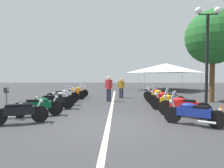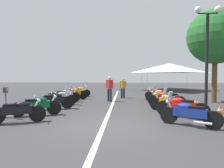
{
  "view_description": "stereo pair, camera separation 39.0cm",
  "coord_description": "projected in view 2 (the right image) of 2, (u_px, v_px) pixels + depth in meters",
  "views": [
    {
      "loc": [
        -6.78,
        -0.34,
        1.79
      ],
      "look_at": [
        4.65,
        0.0,
        1.27
      ],
      "focal_mm": 31.09,
      "sensor_mm": 36.0,
      "label": 1
    },
    {
      "loc": [
        -6.78,
        -0.73,
        1.79
      ],
      "look_at": [
        4.65,
        0.0,
        1.27
      ],
      "focal_mm": 31.09,
      "sensor_mm": 36.0,
      "label": 2
    }
  ],
  "objects": [
    {
      "name": "motorcycle_right_row_3",
      "position": [
        166.0,
        98.0,
        11.07
      ],
      "size": [
        1.03,
        2.02,
        1.2
      ],
      "rotation": [
        0.0,
        0.0,
        1.18
      ],
      "color": "black",
      "rests_on": "ground_plane"
    },
    {
      "name": "motorcycle_right_row_0",
      "position": [
        189.0,
        113.0,
        6.78
      ],
      "size": [
        1.18,
        1.88,
        1.2
      ],
      "rotation": [
        0.0,
        0.0,
        1.05
      ],
      "color": "black",
      "rests_on": "ground_plane"
    },
    {
      "name": "motorcycle_left_row_4",
      "position": [
        64.0,
        95.0,
        12.82
      ],
      "size": [
        0.97,
        2.06,
        1.01
      ],
      "rotation": [
        0.0,
        0.0,
        -1.21
      ],
      "color": "black",
      "rests_on": "ground_plane"
    },
    {
      "name": "parking_meter",
      "position": [
        6.0,
        97.0,
        8.01
      ],
      "size": [
        0.18,
        0.14,
        1.29
      ],
      "rotation": [
        0.0,
        0.0,
        -1.53
      ],
      "color": "slate",
      "rests_on": "ground_plane"
    },
    {
      "name": "motorcycle_right_row_5",
      "position": [
        159.0,
        94.0,
        13.92
      ],
      "size": [
        1.19,
        1.9,
        0.98
      ],
      "rotation": [
        0.0,
        0.0,
        1.05
      ],
      "color": "black",
      "rests_on": "ground_plane"
    },
    {
      "name": "street_lamp_twin_globe",
      "position": [
        207.0,
        41.0,
        9.13
      ],
      "size": [
        0.32,
        1.22,
        5.03
      ],
      "color": "black",
      "rests_on": "ground_plane"
    },
    {
      "name": "traffic_cone_1",
      "position": [
        220.0,
        111.0,
        8.05
      ],
      "size": [
        0.36,
        0.36,
        0.61
      ],
      "color": "orange",
      "rests_on": "ground_plane"
    },
    {
      "name": "motorcycle_right_row_4",
      "position": [
        162.0,
        96.0,
        12.46
      ],
      "size": [
        1.22,
        1.99,
        1.01
      ],
      "rotation": [
        0.0,
        0.0,
        1.05
      ],
      "color": "black",
      "rests_on": "ground_plane"
    },
    {
      "name": "ground_plane",
      "position": [
        104.0,
        126.0,
        6.88
      ],
      "size": [
        80.0,
        80.0,
        0.0
      ],
      "primitive_type": "plane",
      "color": "#38383A"
    },
    {
      "name": "motorcycle_left_row_3",
      "position": [
        60.0,
        98.0,
        11.48
      ],
      "size": [
        0.98,
        1.98,
        1.2
      ],
      "rotation": [
        0.0,
        0.0,
        -1.19
      ],
      "color": "black",
      "rests_on": "ground_plane"
    },
    {
      "name": "traffic_cone_0",
      "position": [
        196.0,
        103.0,
        10.5
      ],
      "size": [
        0.36,
        0.36,
        0.61
      ],
      "color": "orange",
      "rests_on": "ground_plane"
    },
    {
      "name": "bystander_0",
      "position": [
        123.0,
        87.0,
        15.18
      ],
      "size": [
        0.32,
        0.53,
        1.56
      ],
      "rotation": [
        0.0,
        0.0,
        0.08
      ],
      "color": "#1E2338",
      "rests_on": "ground_plane"
    },
    {
      "name": "lane_centre_stripe",
      "position": [
        113.0,
        104.0,
        12.02
      ],
      "size": [
        20.18,
        0.16,
        0.01
      ],
      "primitive_type": "cube",
      "color": "beige",
      "rests_on": "ground_plane"
    },
    {
      "name": "motorcycle_left_row_6",
      "position": [
        78.0,
        92.0,
        15.81
      ],
      "size": [
        1.17,
        1.84,
        0.99
      ],
      "rotation": [
        0.0,
        0.0,
        -1.04
      ],
      "color": "black",
      "rests_on": "ground_plane"
    },
    {
      "name": "event_tent",
      "position": [
        170.0,
        68.0,
        23.1
      ],
      "size": [
        6.66,
        6.66,
        3.2
      ],
      "color": "white",
      "rests_on": "ground_plane"
    },
    {
      "name": "motorcycle_left_row_1",
      "position": [
        37.0,
        105.0,
        8.53
      ],
      "size": [
        1.02,
        2.01,
        1.0
      ],
      "rotation": [
        0.0,
        0.0,
        -1.17
      ],
      "color": "black",
      "rests_on": "ground_plane"
    },
    {
      "name": "bystander_2",
      "position": [
        110.0,
        87.0,
        13.17
      ],
      "size": [
        0.32,
        0.5,
        1.72
      ],
      "rotation": [
        0.0,
        0.0,
        5.93
      ],
      "color": "#1E2338",
      "rests_on": "ground_plane"
    },
    {
      "name": "motorcycle_right_row_1",
      "position": [
        181.0,
        106.0,
        8.18
      ],
      "size": [
        1.2,
        1.99,
        1.23
      ],
      "rotation": [
        0.0,
        0.0,
        1.06
      ],
      "color": "black",
      "rests_on": "ground_plane"
    },
    {
      "name": "motorcycle_left_row_0",
      "position": [
        18.0,
        111.0,
        7.24
      ],
      "size": [
        1.01,
        1.9,
        0.99
      ],
      "rotation": [
        0.0,
        0.0,
        -1.15
      ],
      "color": "black",
      "rests_on": "ground_plane"
    },
    {
      "name": "motorcycle_left_row_2",
      "position": [
        54.0,
        100.0,
        10.15
      ],
      "size": [
        1.05,
        1.96,
        1.22
      ],
      "rotation": [
        0.0,
        0.0,
        -1.14
      ],
      "color": "black",
      "rests_on": "ground_plane"
    },
    {
      "name": "motorcycle_right_row_2",
      "position": [
        170.0,
        102.0,
        9.63
      ],
      "size": [
        1.01,
        1.92,
        1.0
      ],
      "rotation": [
        0.0,
        0.0,
        1.16
      ],
      "color": "black",
      "rests_on": "ground_plane"
    },
    {
      "name": "roadside_tree_0",
      "position": [
        215.0,
        37.0,
        12.55
      ],
      "size": [
        3.57,
        3.57,
        6.1
      ],
      "color": "brown",
      "rests_on": "ground_plane"
    },
    {
      "name": "motorcycle_left_row_5",
      "position": [
        73.0,
        93.0,
        14.28
      ],
      "size": [
        0.94,
        2.09,
        1.21
      ],
      "rotation": [
        0.0,
        0.0,
        -1.23
      ],
      "color": "black",
      "rests_on": "ground_plane"
    }
  ]
}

